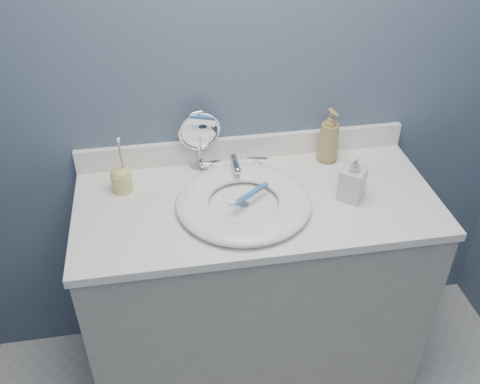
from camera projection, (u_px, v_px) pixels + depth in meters
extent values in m
cube|color=#4A5B6F|center=(243.00, 77.00, 1.83)|extent=(2.20, 0.02, 2.40)
cube|color=#A6A297|center=(255.00, 293.00, 2.07)|extent=(1.20, 0.55, 0.85)
cube|color=white|center=(257.00, 203.00, 1.81)|extent=(1.22, 0.57, 0.03)
cube|color=white|center=(243.00, 148.00, 1.99)|extent=(1.22, 0.02, 0.09)
cylinder|color=silver|center=(244.00, 205.00, 1.77)|extent=(0.04, 0.04, 0.01)
cube|color=silver|center=(234.00, 170.00, 1.94)|extent=(0.22, 0.05, 0.01)
cylinder|color=silver|center=(234.00, 163.00, 1.92)|extent=(0.03, 0.03, 0.06)
cylinder|color=silver|center=(236.00, 164.00, 1.87)|extent=(0.02, 0.09, 0.02)
sphere|color=silver|center=(238.00, 171.00, 1.83)|extent=(0.03, 0.03, 0.03)
cylinder|color=silver|center=(210.00, 168.00, 1.91)|extent=(0.02, 0.02, 0.03)
cube|color=silver|center=(210.00, 163.00, 1.90)|extent=(0.08, 0.03, 0.01)
cylinder|color=silver|center=(257.00, 164.00, 1.94)|extent=(0.02, 0.02, 0.03)
cube|color=silver|center=(257.00, 159.00, 1.93)|extent=(0.08, 0.03, 0.01)
cylinder|color=silver|center=(201.00, 165.00, 1.96)|extent=(0.09, 0.09, 0.01)
cylinder|color=silver|center=(200.00, 152.00, 1.93)|extent=(0.01, 0.01, 0.11)
torus|color=silver|center=(199.00, 130.00, 1.88)|extent=(0.15, 0.03, 0.15)
cylinder|color=white|center=(199.00, 130.00, 1.88)|extent=(0.13, 0.02, 0.13)
imported|color=#A28349|center=(329.00, 136.00, 1.94)|extent=(0.09, 0.09, 0.21)
imported|color=silver|center=(353.00, 177.00, 1.76)|extent=(0.11, 0.11, 0.17)
cylinder|color=#D5CA6A|center=(122.00, 182.00, 1.83)|extent=(0.07, 0.07, 0.07)
ellipsoid|color=#D5CA6A|center=(121.00, 174.00, 1.81)|extent=(0.07, 0.06, 0.04)
cylinder|color=#ED9787|center=(121.00, 158.00, 1.77)|extent=(0.01, 0.02, 0.13)
cube|color=white|center=(118.00, 140.00, 1.72)|extent=(0.01, 0.02, 0.01)
cube|color=#356EBE|center=(251.00, 194.00, 1.75)|extent=(0.13, 0.10, 0.01)
cube|color=white|center=(233.00, 203.00, 1.70)|extent=(0.03, 0.02, 0.01)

